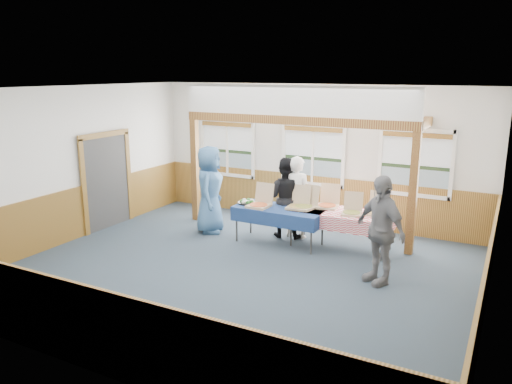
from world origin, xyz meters
TOP-DOWN VIEW (x-y plane):
  - floor at (0.00, 0.00)m, footprint 8.00×8.00m
  - ceiling at (0.00, 0.00)m, footprint 8.00×8.00m
  - wall_back at (0.00, 3.50)m, footprint 8.00×0.00m
  - wall_front at (0.00, -3.50)m, footprint 8.00×0.00m
  - wall_left at (-4.00, 0.00)m, footprint 0.00×8.00m
  - wall_right at (4.00, 0.00)m, footprint 0.00×8.00m
  - wainscot_back at (0.00, 3.48)m, footprint 7.98×0.05m
  - wainscot_front at (0.00, -3.48)m, footprint 7.98×0.05m
  - wainscot_left at (-3.98, 0.00)m, footprint 0.05×6.98m
  - wainscot_right at (3.98, 0.00)m, footprint 0.05×6.98m
  - cased_opening at (-3.96, 0.90)m, footprint 0.06×1.30m
  - window_left at (-2.30, 3.46)m, footprint 1.56×0.10m
  - window_mid at (0.00, 3.46)m, footprint 1.56×0.10m
  - window_right at (2.30, 3.46)m, footprint 1.56×0.10m
  - post_left at (-2.50, 2.30)m, footprint 0.15×0.15m
  - post_right at (2.50, 2.30)m, footprint 0.15×0.15m
  - cross_beam at (0.00, 2.30)m, footprint 5.15×0.18m
  - table_left at (-0.01, 1.67)m, footprint 2.01×1.45m
  - table_right at (1.20, 1.99)m, footprint 2.17×1.30m
  - pizza_box_a at (-0.41, 1.57)m, footprint 0.44×0.53m
  - pizza_box_b at (0.33, 1.83)m, footprint 0.43×0.51m
  - pizza_box_c at (0.46, 1.90)m, footprint 0.51×0.58m
  - pizza_box_d at (0.84, 2.19)m, footprint 0.46×0.54m
  - pizza_box_e at (1.44, 1.91)m, footprint 0.44×0.51m
  - pizza_box_f at (1.85, 2.14)m, footprint 0.41×0.49m
  - veggie_tray at (-0.76, 1.67)m, footprint 0.40×0.40m
  - drink_glass at (2.05, 1.74)m, footprint 0.07×0.07m
  - woman_white at (0.14, 2.19)m, footprint 0.67×0.46m
  - woman_black at (-0.10, 2.14)m, footprint 0.94×0.79m
  - man_blue at (-1.70, 1.67)m, footprint 0.90×1.09m
  - person_grey at (2.30, 0.67)m, footprint 1.15×0.99m

SIDE VIEW (x-z plane):
  - floor at x=0.00m, z-range 0.00..0.00m
  - wainscot_back at x=0.00m, z-range 0.00..1.10m
  - wainscot_front at x=0.00m, z-range 0.00..1.10m
  - wainscot_left at x=-3.98m, z-range 0.00..1.10m
  - wainscot_right at x=3.98m, z-range 0.00..1.10m
  - table_left at x=-0.01m, z-range 0.32..1.08m
  - table_right at x=1.20m, z-range 0.33..1.08m
  - veggie_tray at x=-0.76m, z-range 0.74..0.83m
  - pizza_box_e at x=1.44m, z-range 0.62..1.02m
  - pizza_box_f at x=1.85m, z-range 0.61..1.03m
  - pizza_box_b at x=0.33m, z-range 0.61..1.04m
  - pizza_box_c at x=0.46m, z-range 0.60..1.05m
  - pizza_box_d at x=0.84m, z-range 0.60..1.05m
  - pizza_box_a at x=-0.41m, z-range 0.60..1.05m
  - drink_glass at x=2.05m, z-range 0.76..0.91m
  - woman_black at x=-0.10m, z-range 0.00..1.72m
  - woman_white at x=0.14m, z-range 0.00..1.77m
  - person_grey at x=2.30m, z-range 0.00..1.85m
  - man_blue at x=-1.70m, z-range 0.00..1.92m
  - cased_opening at x=-3.96m, z-range 0.00..2.10m
  - post_left at x=-2.50m, z-range 0.00..2.40m
  - post_right at x=2.50m, z-range 0.00..2.40m
  - wall_back at x=0.00m, z-range -2.40..5.60m
  - wall_front at x=0.00m, z-range -2.40..5.60m
  - wall_left at x=-4.00m, z-range -2.40..5.60m
  - wall_right at x=4.00m, z-range -2.40..5.60m
  - window_left at x=-2.30m, z-range 0.95..2.41m
  - window_mid at x=0.00m, z-range 0.95..2.41m
  - window_right at x=2.30m, z-range 0.95..2.41m
  - cross_beam at x=0.00m, z-range 2.40..2.58m
  - ceiling at x=0.00m, z-range 3.20..3.20m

